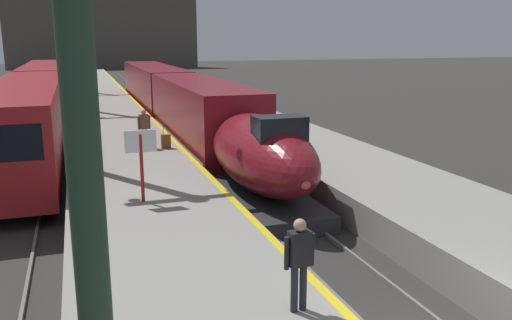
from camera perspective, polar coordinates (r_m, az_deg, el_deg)
The scene contains 17 objects.
platform_left at distance 32.14m, azimuth -15.13°, elevation 3.21°, with size 4.80×110.00×1.05m, color gray.
platform_right at distance 33.60m, azimuth -1.20°, elevation 4.07°, with size 4.80×110.00×1.05m, color gray.
platform_left_safety_stripe at distance 32.28m, azimuth -11.14°, elevation 4.41°, with size 0.20×107.80×0.01m, color yellow.
rail_main_left at distance 35.26m, azimuth -10.04°, elevation 3.53°, with size 0.08×110.00×0.12m, color slate.
rail_main_right at distance 35.51m, azimuth -7.64°, elevation 3.67°, with size 0.08×110.00×0.12m, color slate.
rail_secondary_left at distance 35.00m, azimuth -23.26°, elevation 2.60°, with size 0.08×110.00×0.12m, color slate.
rail_secondary_right at distance 34.91m, azimuth -20.81°, elevation 2.78°, with size 0.08×110.00×0.12m, color slate.
highspeed_train_main at distance 32.81m, azimuth -8.22°, elevation 6.18°, with size 2.92×38.89×3.60m.
regional_train_adjacent at distance 34.84m, azimuth -22.31°, elevation 6.09°, with size 2.85×36.60×3.80m.
station_column_mid at distance 19.95m, azimuth -19.32°, elevation 15.48°, with size 4.00×0.68×9.66m.
station_column_far at distance 37.58m, azimuth -19.24°, elevation 13.90°, with size 4.00×0.68×9.60m.
station_column_distant at distance 50.95m, azimuth -19.20°, elevation 13.32°, with size 4.00×0.68×9.35m.
passenger_near_edge at distance 23.44m, azimuth -11.95°, elevation 3.67°, with size 0.56×0.29×1.69m.
passenger_mid_platform at distance 9.24m, azimuth 4.68°, elevation -10.43°, with size 0.57×0.24×1.69m.
rolling_suitcase at distance 23.30m, azimuth -9.67°, elevation 2.00°, with size 0.40×0.22×0.98m.
departure_info_board at distance 15.48m, azimuth -12.28°, elevation 0.92°, with size 0.90×0.10×2.12m.
terminus_back_wall at distance 109.09m, azimuth -16.02°, elevation 13.12°, with size 36.00×2.00×14.00m, color #4C4742.
Camera 1 is at (-5.93, -6.92, 5.70)m, focal length 37.17 mm.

